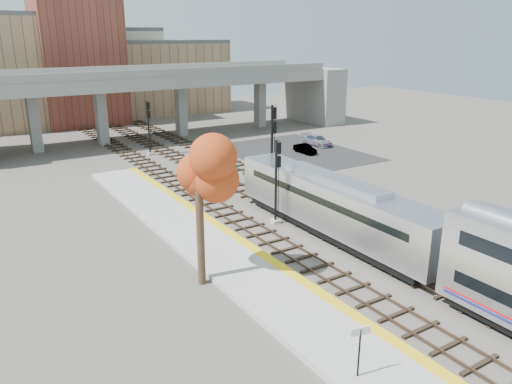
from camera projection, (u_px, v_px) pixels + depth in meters
ground at (382, 270)px, 30.32m from camera, size 160.00×160.00×0.00m
platform at (284, 300)px, 26.59m from camera, size 4.50×60.00×0.35m
yellow_strip at (312, 287)px, 27.50m from camera, size 0.70×60.00×0.01m
tracks at (278, 208)px, 40.84m from camera, size 10.70×95.00×0.25m
overpass at (166, 94)px, 67.32m from camera, size 54.00×12.00×9.50m
buildings_far at (94, 70)px, 82.22m from camera, size 43.00×21.00×20.60m
parking_lot at (294, 152)px, 59.99m from camera, size 14.00×18.00×0.04m
locomotive at (333, 205)px, 34.84m from camera, size 3.02×19.05×4.10m
signal_mast_near at (276, 185)px, 36.72m from camera, size 0.60×0.64×6.40m
signal_mast_mid at (272, 149)px, 43.86m from camera, size 0.60×0.64×7.84m
signal_mast_far at (149, 130)px, 57.82m from camera, size 0.60×0.64×6.35m
station_sign at (360, 342)px, 19.91m from camera, size 0.89×0.25×2.27m
tree at (198, 171)px, 26.67m from camera, size 3.60×3.60×8.99m
car_a at (287, 162)px, 53.14m from camera, size 2.53×3.46×1.09m
car_b at (305, 149)px, 59.30m from camera, size 1.20×3.33×1.09m
car_c at (317, 140)px, 63.53m from camera, size 2.13×4.57×1.29m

